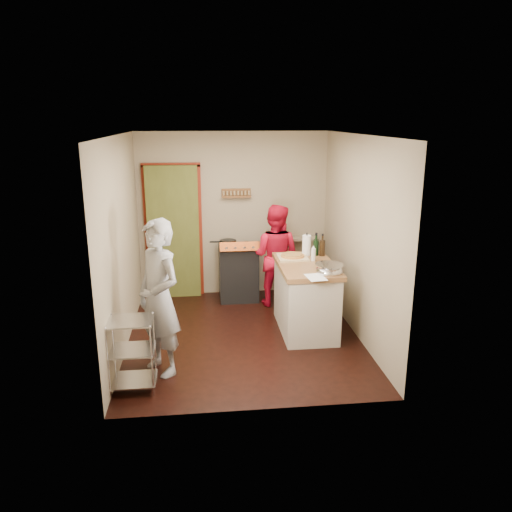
{
  "coord_description": "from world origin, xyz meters",
  "views": [
    {
      "loc": [
        -0.52,
        -6.08,
        2.81
      ],
      "look_at": [
        0.17,
        0.0,
        1.1
      ],
      "focal_mm": 35.0,
      "sensor_mm": 36.0,
      "label": 1
    }
  ],
  "objects_px": {
    "wire_shelving": "(132,351)",
    "person_stripe": "(159,298)",
    "island": "(306,296)",
    "stove": "(238,271)",
    "person_red": "(275,255)"
  },
  "relations": [
    {
      "from": "stove",
      "to": "person_stripe",
      "type": "xyz_separation_m",
      "value": [
        -1.05,
        -2.26,
        0.43
      ]
    },
    {
      "from": "stove",
      "to": "person_red",
      "type": "xyz_separation_m",
      "value": [
        0.54,
        -0.31,
        0.33
      ]
    },
    {
      "from": "wire_shelving",
      "to": "person_stripe",
      "type": "xyz_separation_m",
      "value": [
        0.28,
        0.36,
        0.45
      ]
    },
    {
      "from": "island",
      "to": "person_red",
      "type": "height_order",
      "value": "person_red"
    },
    {
      "from": "person_stripe",
      "to": "wire_shelving",
      "type": "bearing_deg",
      "value": -75.57
    },
    {
      "from": "stove",
      "to": "wire_shelving",
      "type": "bearing_deg",
      "value": -116.85
    },
    {
      "from": "stove",
      "to": "wire_shelving",
      "type": "xyz_separation_m",
      "value": [
        -1.33,
        -2.62,
        -0.01
      ]
    },
    {
      "from": "island",
      "to": "wire_shelving",
      "type": "bearing_deg",
      "value": -148.65
    },
    {
      "from": "stove",
      "to": "person_stripe",
      "type": "relative_size",
      "value": 0.57
    },
    {
      "from": "person_stripe",
      "to": "island",
      "type": "bearing_deg",
      "value": 79.32
    },
    {
      "from": "wire_shelving",
      "to": "person_stripe",
      "type": "relative_size",
      "value": 0.45
    },
    {
      "from": "island",
      "to": "stove",
      "type": "bearing_deg",
      "value": 121.35
    },
    {
      "from": "island",
      "to": "person_stripe",
      "type": "bearing_deg",
      "value": -153.08
    },
    {
      "from": "stove",
      "to": "person_red",
      "type": "relative_size",
      "value": 0.64
    },
    {
      "from": "wire_shelving",
      "to": "person_red",
      "type": "xyz_separation_m",
      "value": [
        1.87,
        2.32,
        0.34
      ]
    }
  ]
}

